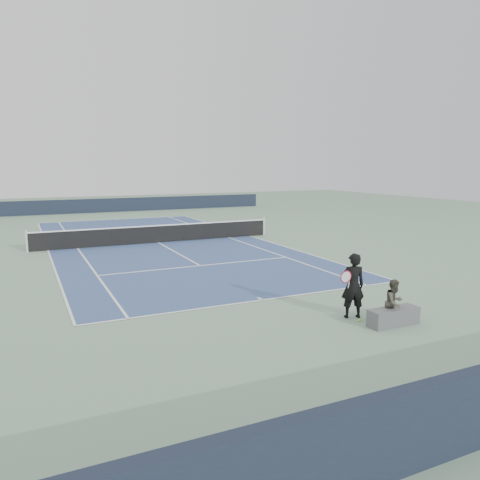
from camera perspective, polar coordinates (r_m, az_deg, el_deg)
name	(u,v)px	position (r m, az deg, el deg)	size (l,w,h in m)	color
ground	(158,243)	(25.40, -9.93, -0.34)	(80.00, 80.00, 0.00)	gray
court_surface	(158,243)	(25.40, -9.93, -0.32)	(10.97, 23.77, 0.01)	#344C7B
tennis_net	(158,233)	(25.32, -9.96, 0.79)	(12.90, 0.10, 1.07)	silver
windscreen_far	(103,205)	(42.72, -16.37, 4.06)	(30.00, 0.25, 1.20)	black
tennis_player	(353,286)	(13.09, 13.58, -5.42)	(0.85, 0.67, 1.79)	black
tennis_ball	(359,320)	(13.03, 14.36, -9.46)	(0.07, 0.07, 0.07)	#D2E32E
spectator_bench	(394,309)	(12.89, 18.24, -8.01)	(1.48, 0.71, 1.22)	#56575B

